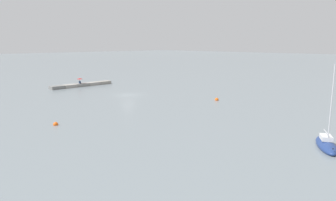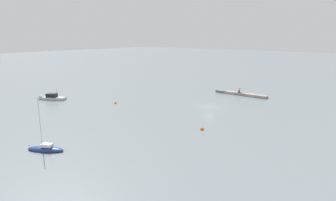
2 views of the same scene
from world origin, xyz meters
name	(u,v)px [view 2 (image 2 of 2)]	position (x,y,z in m)	size (l,w,h in m)	color
ground_plane	(209,107)	(0.00, 0.00, 0.00)	(500.00, 500.00, 0.00)	slate
seawall_pier	(241,94)	(0.00, -16.93, 0.34)	(14.80, 1.81, 0.69)	gray
person_seated_blue_left	(239,92)	(0.47, -16.90, 0.94)	(0.45, 0.64, 0.73)	#1E2333
umbrella_open_red	(239,89)	(0.46, -16.93, 1.80)	(1.28, 1.28, 1.28)	black
sailboat_navy_near	(46,149)	(5.13, 37.24, 0.28)	(5.51, 4.09, 8.23)	navy
motorboat_grey_near	(50,98)	(35.89, 19.07, 0.40)	(6.81, 5.09, 3.75)	#ADB2B7
mooring_buoy_near	(115,103)	(19.69, 11.32, 0.10)	(0.58, 0.58, 0.58)	#EA5914
mooring_buoy_far	(202,129)	(-7.48, 15.19, 0.11)	(0.65, 0.65, 0.65)	#EA5914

